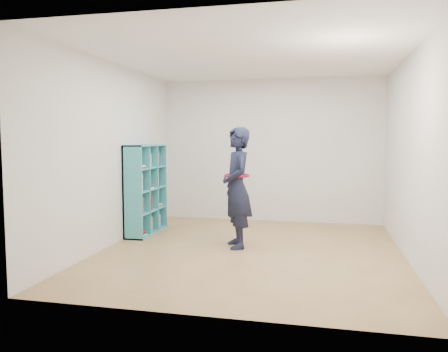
# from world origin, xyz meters

# --- Properties ---
(floor) EXTENTS (4.50, 4.50, 0.00)m
(floor) POSITION_xyz_m (0.00, 0.00, 0.00)
(floor) COLOR olive
(floor) RESTS_ON ground
(ceiling) EXTENTS (4.50, 4.50, 0.00)m
(ceiling) POSITION_xyz_m (0.00, 0.00, 2.60)
(ceiling) COLOR white
(ceiling) RESTS_ON wall_back
(wall_left) EXTENTS (0.02, 4.50, 2.60)m
(wall_left) POSITION_xyz_m (-2.00, 0.00, 1.30)
(wall_left) COLOR silver
(wall_left) RESTS_ON floor
(wall_right) EXTENTS (0.02, 4.50, 2.60)m
(wall_right) POSITION_xyz_m (2.00, 0.00, 1.30)
(wall_right) COLOR silver
(wall_right) RESTS_ON floor
(wall_back) EXTENTS (4.00, 0.02, 2.60)m
(wall_back) POSITION_xyz_m (0.00, 2.25, 1.30)
(wall_back) COLOR silver
(wall_back) RESTS_ON floor
(wall_front) EXTENTS (4.00, 0.02, 2.60)m
(wall_front) POSITION_xyz_m (0.00, -2.25, 1.30)
(wall_front) COLOR silver
(wall_front) RESTS_ON floor
(bookshelf) EXTENTS (0.31, 1.07, 1.43)m
(bookshelf) POSITION_xyz_m (-1.86, 0.76, 0.70)
(bookshelf) COLOR teal
(bookshelf) RESTS_ON floor
(person) EXTENTS (0.62, 0.73, 1.69)m
(person) POSITION_xyz_m (-0.23, 0.18, 0.85)
(person) COLOR black
(person) RESTS_ON floor
(smartphone) EXTENTS (0.07, 0.09, 0.13)m
(smartphone) POSITION_xyz_m (-0.41, 0.20, 0.96)
(smartphone) COLOR silver
(smartphone) RESTS_ON person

